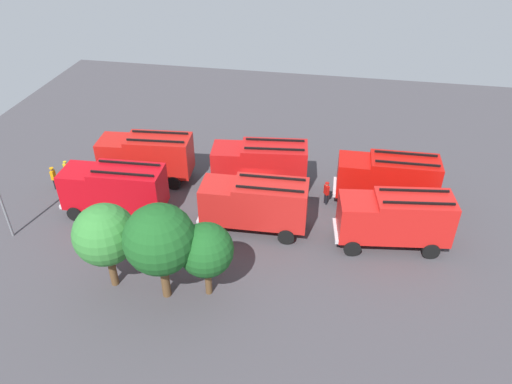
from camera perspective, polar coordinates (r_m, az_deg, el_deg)
ground_plane at (r=35.58m, az=-0.00°, el=-1.87°), size 55.40×55.40×0.00m
fire_truck_0 at (r=36.23m, az=15.03°, el=1.65°), size 7.24×2.86×3.88m
fire_truck_1 at (r=36.65m, az=0.49°, el=3.33°), size 7.42×3.38×3.88m
fire_truck_2 at (r=38.66m, az=-12.58°, el=4.19°), size 7.38×3.24×3.88m
fire_truck_3 at (r=32.27m, az=15.84°, el=-2.89°), size 7.45×3.50×3.88m
fire_truck_4 at (r=32.37m, az=-0.14°, el=-1.27°), size 7.27×2.93×3.88m
fire_truck_5 at (r=35.25m, az=-16.09°, el=0.48°), size 7.30×3.01×3.88m
firefighter_0 at (r=40.23m, az=-22.44°, el=1.65°), size 0.30×0.44×1.81m
firefighter_1 at (r=41.31m, az=-10.54°, el=4.60°), size 0.46×0.48×1.72m
firefighter_2 at (r=35.85m, az=8.18°, el=0.02°), size 0.43×0.48×1.80m
firefighter_3 at (r=41.12m, az=-21.14°, el=2.46°), size 0.48×0.40×1.60m
firefighter_4 at (r=39.13m, az=-0.32°, el=3.52°), size 0.48×0.44×1.78m
tree_0 at (r=27.12m, az=-5.82°, el=-6.73°), size 3.08×3.08×4.78m
tree_1 at (r=26.77m, az=-11.13°, el=-5.45°), size 3.94×3.94×6.11m
tree_2 at (r=28.49m, az=-17.13°, el=-4.78°), size 3.54×3.54×5.49m
traffic_cone_0 at (r=35.13m, az=11.29°, el=-2.59°), size 0.39×0.39×0.56m
traffic_cone_1 at (r=37.61m, az=-13.04°, el=-0.08°), size 0.44×0.44×0.63m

